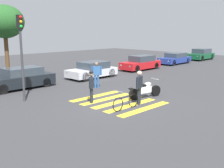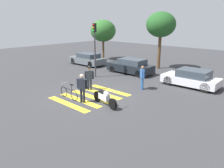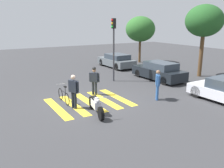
% 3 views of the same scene
% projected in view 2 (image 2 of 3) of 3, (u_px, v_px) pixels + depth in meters
% --- Properties ---
extents(ground_plane, '(60.00, 60.00, 0.00)m').
position_uv_depth(ground_plane, '(91.00, 96.00, 13.88)').
color(ground_plane, '#38383A').
extents(police_motorcycle, '(2.18, 0.73, 1.03)m').
position_uv_depth(police_motorcycle, '(105.00, 98.00, 12.34)').
color(police_motorcycle, black).
rests_on(police_motorcycle, ground_plane).
extents(leaning_bicycle, '(1.75, 0.46, 1.00)m').
position_uv_depth(leaning_bicycle, '(69.00, 93.00, 13.39)').
color(leaning_bicycle, black).
rests_on(leaning_bicycle, ground_plane).
extents(officer_on_foot, '(0.51, 0.47, 1.71)m').
position_uv_depth(officer_on_foot, '(89.00, 76.00, 14.94)').
color(officer_on_foot, '#1E232D').
rests_on(officer_on_foot, ground_plane).
extents(officer_by_motorcycle, '(0.64, 0.39, 1.74)m').
position_uv_depth(officer_by_motorcycle, '(82.00, 86.00, 12.57)').
color(officer_by_motorcycle, '#1E232D').
rests_on(officer_by_motorcycle, ground_plane).
extents(pedestrian_bystander, '(0.57, 0.45, 1.70)m').
position_uv_depth(pedestrian_bystander, '(142.00, 76.00, 15.06)').
color(pedestrian_bystander, '#2D5999').
rests_on(pedestrian_bystander, ground_plane).
extents(crosswalk_stripes, '(3.55, 4.05, 0.01)m').
position_uv_depth(crosswalk_stripes, '(91.00, 96.00, 13.88)').
color(crosswalk_stripes, yellow).
rests_on(crosswalk_stripes, ground_plane).
extents(car_grey_coupe, '(4.23, 1.89, 1.29)m').
position_uv_depth(car_grey_coupe, '(87.00, 59.00, 23.74)').
color(car_grey_coupe, black).
rests_on(car_grey_coupe, ground_plane).
extents(car_black_suv, '(4.36, 1.80, 1.36)m').
position_uv_depth(car_black_suv, '(131.00, 66.00, 19.88)').
color(car_black_suv, black).
rests_on(car_black_suv, ground_plane).
extents(car_white_van, '(4.05, 1.90, 1.28)m').
position_uv_depth(car_white_van, '(191.00, 78.00, 15.87)').
color(car_white_van, black).
rests_on(car_white_van, ground_plane).
extents(traffic_light_pole, '(0.26, 0.34, 4.51)m').
position_uv_depth(traffic_light_pole, '(95.00, 42.00, 17.85)').
color(traffic_light_pole, '#38383D').
rests_on(traffic_light_pole, ground_plane).
extents(street_tree_near, '(3.09, 3.09, 4.85)m').
position_uv_depth(street_tree_near, '(103.00, 31.00, 26.27)').
color(street_tree_near, brown).
rests_on(street_tree_near, ground_plane).
extents(street_tree_mid, '(2.87, 2.87, 5.57)m').
position_uv_depth(street_tree_mid, '(161.00, 25.00, 20.90)').
color(street_tree_mid, brown).
rests_on(street_tree_mid, ground_plane).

